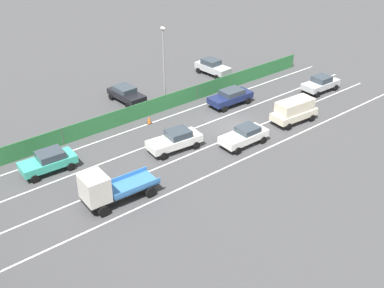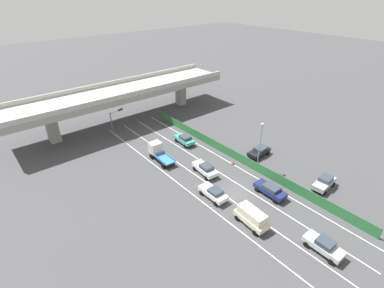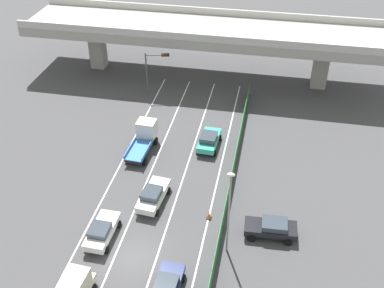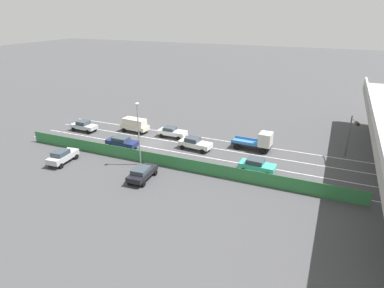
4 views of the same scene
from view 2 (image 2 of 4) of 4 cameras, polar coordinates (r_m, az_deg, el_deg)
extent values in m
plane|color=#424244|center=(41.10, 9.09, -9.75)|extent=(300.00, 300.00, 0.00)
cube|color=silver|center=(41.79, -1.84, -8.57)|extent=(0.14, 48.17, 0.01)
cube|color=silver|center=(43.48, 1.64, -6.85)|extent=(0.14, 48.17, 0.01)
cube|color=silver|center=(45.36, 4.82, -5.25)|extent=(0.14, 48.17, 0.01)
cube|color=silver|center=(47.39, 7.72, -3.77)|extent=(0.14, 48.17, 0.01)
cube|color=gray|center=(61.15, -13.59, 9.97)|extent=(46.40, 9.44, 1.16)
cube|color=#B2B2AD|center=(56.98, -11.57, 9.89)|extent=(46.40, 0.30, 0.90)
cube|color=#B2B2AD|center=(64.76, -15.59, 11.75)|extent=(46.40, 0.30, 0.90)
cube|color=gray|center=(57.96, -26.22, 2.94)|extent=(1.88, 1.88, 5.67)
cube|color=gray|center=(69.62, -2.28, 10.13)|extent=(1.88, 1.88, 5.67)
cube|color=#2D753D|center=(47.85, 8.91, -2.40)|extent=(0.06, 44.17, 1.58)
cylinder|color=#4C514C|center=(40.24, 33.56, -14.84)|extent=(0.10, 0.10, 1.58)
cylinder|color=#4C514C|center=(44.25, 15.97, -6.19)|extent=(0.10, 0.10, 1.58)
cylinder|color=#4C514C|center=(52.25, 2.96, 0.84)|extent=(0.10, 0.10, 1.58)
cylinder|color=#4C514C|center=(62.74, -6.16, 5.77)|extent=(0.10, 0.10, 1.58)
cube|color=white|center=(39.53, 4.24, -9.75)|extent=(1.84, 4.35, 0.63)
cube|color=#333D47|center=(38.95, 4.70, -9.42)|extent=(1.59, 1.77, 0.48)
cylinder|color=black|center=(40.21, 1.84, -9.76)|extent=(0.23, 0.64, 0.64)
cylinder|color=black|center=(41.14, 3.74, -8.78)|extent=(0.23, 0.64, 0.64)
cylinder|color=black|center=(38.56, 4.72, -11.88)|extent=(0.23, 0.64, 0.64)
cylinder|color=black|center=(39.52, 6.64, -10.79)|extent=(0.23, 0.64, 0.64)
cube|color=navy|center=(41.38, 15.38, -8.86)|extent=(1.95, 4.64, 0.62)
cube|color=#333D47|center=(40.98, 15.67, -8.38)|extent=(1.67, 2.20, 0.47)
cylinder|color=black|center=(41.77, 12.83, -8.90)|extent=(0.24, 0.65, 0.64)
cylinder|color=black|center=(42.97, 14.42, -7.91)|extent=(0.24, 0.65, 0.64)
cylinder|color=black|center=(40.41, 16.23, -10.93)|extent=(0.24, 0.65, 0.64)
cylinder|color=black|center=(41.65, 17.77, -9.83)|extent=(0.24, 0.65, 0.64)
cube|color=beige|center=(36.40, 11.78, -14.50)|extent=(2.12, 4.57, 0.66)
cube|color=beige|center=(35.83, 11.92, -13.52)|extent=(1.85, 3.76, 1.04)
cylinder|color=black|center=(36.95, 8.96, -14.42)|extent=(0.26, 0.65, 0.64)
cylinder|color=black|center=(37.96, 11.00, -13.22)|extent=(0.26, 0.65, 0.64)
cylinder|color=black|center=(35.56, 12.47, -17.01)|extent=(0.26, 0.65, 0.64)
cylinder|color=black|center=(36.61, 14.49, -15.66)|extent=(0.26, 0.65, 0.64)
cube|color=#B7BABC|center=(35.91, 24.85, -18.04)|extent=(1.92, 4.32, 0.60)
cube|color=#333D47|center=(35.48, 25.18, -17.46)|extent=(1.63, 1.77, 0.57)
cylinder|color=black|center=(35.98, 21.89, -18.19)|extent=(0.24, 0.65, 0.64)
cylinder|color=black|center=(37.19, 23.42, -16.71)|extent=(0.24, 0.65, 0.64)
cylinder|color=black|center=(35.32, 26.05, -20.47)|extent=(0.24, 0.65, 0.64)
cylinder|color=black|center=(36.55, 27.46, -18.85)|extent=(0.24, 0.65, 0.64)
cube|color=teal|center=(52.31, -1.55, 0.90)|extent=(2.02, 4.30, 0.61)
cube|color=#333D47|center=(51.83, -1.38, 1.35)|extent=(1.69, 2.03, 0.56)
cylinder|color=black|center=(53.12, -3.24, 0.76)|extent=(0.25, 0.65, 0.64)
cylinder|color=black|center=(54.02, -1.64, 1.32)|extent=(0.25, 0.65, 0.64)
cylinder|color=black|center=(51.05, -1.43, -0.46)|extent=(0.25, 0.65, 0.64)
cylinder|color=black|center=(51.99, 0.20, 0.14)|extent=(0.25, 0.65, 0.64)
cube|color=silver|center=(44.13, 2.58, -5.00)|extent=(2.21, 4.75, 0.64)
cube|color=#333D47|center=(43.53, 2.91, -4.58)|extent=(1.74, 2.01, 0.57)
cylinder|color=black|center=(45.01, 0.46, -4.94)|extent=(0.28, 0.66, 0.64)
cylinder|color=black|center=(45.88, 2.30, -4.24)|extent=(0.28, 0.66, 0.64)
cylinder|color=black|center=(42.95, 2.85, -6.88)|extent=(0.28, 0.66, 0.64)
cylinder|color=black|center=(43.86, 4.73, -6.09)|extent=(0.28, 0.66, 0.64)
cube|color=black|center=(47.28, -6.10, -2.70)|extent=(1.78, 5.48, 0.25)
cube|color=beige|center=(48.17, -7.35, -0.68)|extent=(1.99, 1.71, 1.85)
cube|color=#3875BC|center=(46.54, -5.53, -2.98)|extent=(2.08, 3.73, 0.10)
cube|color=#3875BC|center=(46.05, -6.51, -3.14)|extent=(0.25, 3.64, 0.39)
cube|color=#3875BC|center=(46.84, -4.60, -2.43)|extent=(0.25, 3.64, 0.39)
cylinder|color=black|center=(48.44, -8.19, -2.46)|extent=(0.30, 0.81, 0.80)
cylinder|color=black|center=(49.22, -6.26, -1.76)|extent=(0.30, 0.81, 0.80)
cylinder|color=black|center=(45.71, -5.88, -4.41)|extent=(0.30, 0.81, 0.80)
cylinder|color=black|center=(46.54, -3.88, -3.63)|extent=(0.30, 0.81, 0.80)
cube|color=#B2B5B7|center=(45.25, 24.92, -7.12)|extent=(4.42, 2.03, 0.69)
cube|color=#333D47|center=(45.17, 25.26, -6.29)|extent=(2.05, 1.65, 0.57)
cylinder|color=black|center=(44.17, 25.03, -8.92)|extent=(0.65, 0.27, 0.64)
cylinder|color=black|center=(44.58, 23.03, -8.05)|extent=(0.65, 0.27, 0.64)
cylinder|color=black|center=(46.52, 26.47, -7.23)|extent=(0.65, 0.27, 0.64)
cylinder|color=black|center=(46.91, 24.57, -6.43)|extent=(0.65, 0.27, 0.64)
cube|color=black|center=(49.83, 13.27, -1.53)|extent=(4.42, 2.07, 0.57)
cube|color=#333D47|center=(49.77, 13.53, -0.89)|extent=(2.16, 1.73, 0.49)
cylinder|color=black|center=(48.56, 13.09, -3.00)|extent=(0.65, 0.25, 0.64)
cylinder|color=black|center=(49.43, 11.36, -2.17)|extent=(0.65, 0.25, 0.64)
cylinder|color=black|center=(50.74, 15.03, -1.76)|extent=(0.65, 0.25, 0.64)
cylinder|color=black|center=(51.56, 13.34, -1.00)|extent=(0.65, 0.25, 0.64)
cylinder|color=#47474C|center=(54.65, -15.72, 3.43)|extent=(0.18, 0.18, 5.61)
cylinder|color=#47474C|center=(54.39, -15.01, 6.30)|extent=(2.58, 0.76, 0.12)
cube|color=black|center=(54.99, -14.18, 6.67)|extent=(1.00, 0.51, 0.32)
sphere|color=red|center=(54.70, -14.31, 6.53)|extent=(0.20, 0.20, 0.20)
sphere|color=#3B2806|center=(54.88, -14.07, 6.63)|extent=(0.20, 0.20, 0.20)
sphere|color=black|center=(55.05, -13.84, 6.74)|extent=(0.20, 0.20, 0.20)
cylinder|color=gray|center=(44.78, 13.37, -0.73)|extent=(0.16, 0.16, 7.67)
ellipsoid|color=silver|center=(42.97, 13.97, 3.91)|extent=(0.60, 0.36, 0.28)
cone|color=orange|center=(46.93, 8.27, -3.65)|extent=(0.36, 0.36, 0.73)
cube|color=black|center=(47.12, 8.24, -4.01)|extent=(0.47, 0.47, 0.03)
camera|label=1|loc=(47.45, -44.23, 14.71)|focal=44.25mm
camera|label=3|loc=(34.68, 62.37, 20.83)|focal=43.83mm
camera|label=4|loc=(78.22, 17.52, 22.47)|focal=31.41mm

